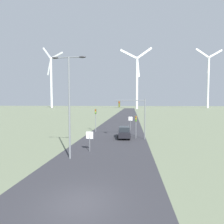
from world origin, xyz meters
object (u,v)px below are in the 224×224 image
object	(u,v)px
car_approaching	(124,132)
wind_turbine_far_left	(51,78)
wind_turbine_left	(137,78)
traffic_light_post_near_left	(96,115)
traffic_light_mast_overhead	(134,110)
streetlamp	(69,95)
traffic_light_post_near_right	(136,122)
stop_sign_far	(131,121)
stop_sign_near	(90,138)
wind_turbine_center	(208,78)

from	to	relation	value
car_approaching	wind_turbine_far_left	world-z (taller)	wind_turbine_far_left
wind_turbine_far_left	wind_turbine_left	xyz separation A→B (m)	(92.98, -17.56, -3.69)
traffic_light_post_near_left	traffic_light_mast_overhead	distance (m)	9.29
traffic_light_post_near_left	car_approaching	distance (m)	8.00
streetlamp	wind_turbine_left	bearing A→B (deg)	86.02
streetlamp	traffic_light_post_near_right	size ratio (longest dim) A/B	2.83
streetlamp	traffic_light_mast_overhead	size ratio (longest dim) A/B	1.63
traffic_light_mast_overhead	wind_turbine_left	xyz separation A→B (m)	(4.02, 140.47, 24.28)
traffic_light_mast_overhead	car_approaching	distance (m)	3.83
stop_sign_far	traffic_light_post_near_left	bearing A→B (deg)	-149.60
wind_turbine_far_left	traffic_light_mast_overhead	bearing A→B (deg)	-60.63
traffic_light_post_near_right	wind_turbine_left	world-z (taller)	wind_turbine_left
streetlamp	traffic_light_mast_overhead	distance (m)	12.10
stop_sign_near	traffic_light_post_near_left	size ratio (longest dim) A/B	0.52
stop_sign_far	traffic_light_post_near_left	xyz separation A→B (m)	(-6.53, -3.83, 1.31)
traffic_light_post_near_left	wind_turbine_center	distance (m)	190.42
stop_sign_far	car_approaching	world-z (taller)	stop_sign_far
car_approaching	wind_turbine_center	xyz separation A→B (m)	(82.01, 171.76, 31.11)
traffic_light_post_near_left	car_approaching	xyz separation A→B (m)	(5.64, -5.20, -2.26)
streetlamp	stop_sign_near	xyz separation A→B (m)	(1.35, 2.67, -4.70)
car_approaching	wind_turbine_center	bearing A→B (deg)	64.48
wind_turbine_left	traffic_light_post_near_left	bearing A→B (deg)	-94.76
stop_sign_far	car_approaching	bearing A→B (deg)	-95.61
traffic_light_post_near_right	wind_turbine_center	size ratio (longest dim) A/B	0.06
stop_sign_near	stop_sign_far	size ratio (longest dim) A/B	0.86
stop_sign_far	wind_turbine_left	size ratio (longest dim) A/B	0.05
wind_turbine_center	wind_turbine_left	bearing A→B (deg)	-157.38
wind_turbine_left	traffic_light_post_near_right	bearing A→B (deg)	-91.54
traffic_light_post_near_right	traffic_light_mast_overhead	distance (m)	1.89
car_approaching	wind_turbine_center	world-z (taller)	wind_turbine_center
streetlamp	traffic_light_post_near_right	bearing A→B (deg)	57.79
stop_sign_far	wind_turbine_far_left	bearing A→B (deg)	120.75
stop_sign_near	wind_turbine_center	bearing A→B (deg)	64.54
streetlamp	wind_turbine_left	xyz separation A→B (m)	(10.48, 150.53, 22.37)
traffic_light_post_near_right	wind_turbine_far_left	size ratio (longest dim) A/B	0.05
stop_sign_far	wind_turbine_left	world-z (taller)	wind_turbine_left
traffic_light_post_near_left	wind_turbine_far_left	world-z (taller)	wind_turbine_far_left
stop_sign_near	traffic_light_mast_overhead	bearing A→B (deg)	55.35
stop_sign_far	wind_turbine_far_left	xyz separation A→B (m)	(-88.30, 148.45, 30.49)
car_approaching	traffic_light_post_near_left	bearing A→B (deg)	137.35
traffic_light_mast_overhead	car_approaching	world-z (taller)	traffic_light_mast_overhead
traffic_light_post_near_left	traffic_light_mast_overhead	world-z (taller)	traffic_light_mast_overhead
car_approaching	traffic_light_mast_overhead	bearing A→B (deg)	-19.79
car_approaching	wind_turbine_left	distance (m)	142.75
streetlamp	traffic_light_post_near_left	size ratio (longest dim) A/B	2.30
stop_sign_far	car_approaching	distance (m)	9.13
stop_sign_near	wind_turbine_center	world-z (taller)	wind_turbine_center
stop_sign_near	wind_turbine_far_left	xyz separation A→B (m)	(-83.85, 165.42, 30.76)
stop_sign_near	wind_turbine_center	xyz separation A→B (m)	(85.57, 179.71, 30.44)
stop_sign_near	wind_turbine_center	size ratio (longest dim) A/B	0.04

